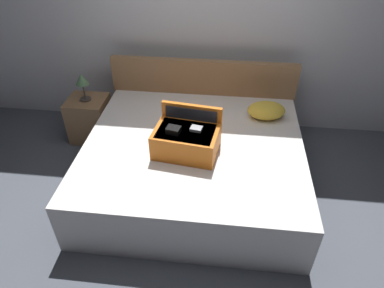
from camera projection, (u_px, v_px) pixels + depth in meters
The scene contains 8 objects.
ground_plane at pixel (189, 213), 3.27m from camera, with size 12.00×12.00×0.00m, color #4C515B.
back_wall at pixel (206, 18), 3.79m from camera, with size 8.00×0.10×2.60m, color silver.
bed at pixel (194, 164), 3.43m from camera, with size 2.06×1.88×0.52m, color silver.
headboard at pixel (203, 98), 4.08m from camera, with size 2.10×0.08×0.93m, color olive.
hard_case_large at pixel (187, 139), 3.10m from camera, with size 0.61×0.49×0.38m.
pillow_near_headboard at pixel (266, 110), 3.57m from camera, with size 0.39×0.25×0.18m, color gold.
nightstand at pixel (90, 119), 4.09m from camera, with size 0.44×0.40×0.52m, color olive.
table_lamp at pixel (82, 81), 3.80m from camera, with size 0.14×0.14×0.32m.
Camera 1 is at (0.28, -2.19, 2.50)m, focal length 32.48 mm.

